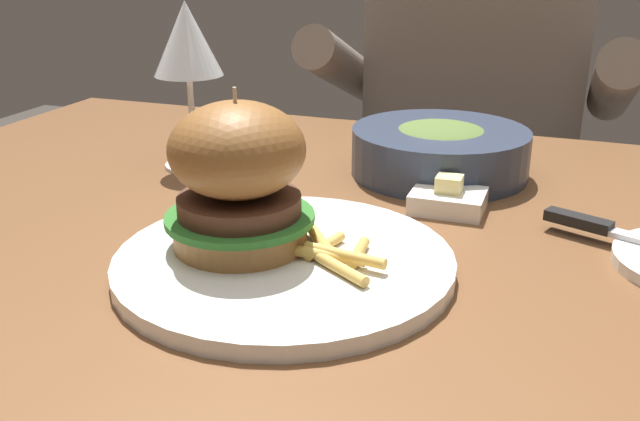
{
  "coord_description": "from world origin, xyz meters",
  "views": [
    {
      "loc": [
        0.14,
        -0.57,
        1.0
      ],
      "look_at": [
        -0.05,
        -0.06,
        0.78
      ],
      "focal_mm": 40.0,
      "sensor_mm": 36.0,
      "label": 1
    }
  ],
  "objects": [
    {
      "name": "wine_glass",
      "position": [
        -0.28,
        0.14,
        0.88
      ],
      "size": [
        0.08,
        0.08,
        0.19
      ],
      "color": "silver",
      "rests_on": "dining_table"
    },
    {
      "name": "butter_dish",
      "position": [
        0.03,
        0.1,
        0.75
      ],
      "size": [
        0.07,
        0.06,
        0.04
      ],
      "color": "white",
      "rests_on": "dining_table"
    },
    {
      "name": "diner_person",
      "position": [
        -0.03,
        0.7,
        0.56
      ],
      "size": [
        0.51,
        0.36,
        1.18
      ],
      "color": "#282833",
      "rests_on": "ground"
    },
    {
      "name": "soup_bowl",
      "position": [
        -0.0,
        0.21,
        0.77
      ],
      "size": [
        0.2,
        0.2,
        0.06
      ],
      "color": "#2D384C",
      "rests_on": "dining_table"
    },
    {
      "name": "burger_sandwich",
      "position": [
        -0.11,
        -0.08,
        0.81
      ],
      "size": [
        0.12,
        0.12,
        0.13
      ],
      "color": "#9E6B38",
      "rests_on": "main_plate"
    },
    {
      "name": "fries_pile",
      "position": [
        -0.03,
        -0.08,
        0.76
      ],
      "size": [
        0.09,
        0.09,
        0.01
      ],
      "color": "gold",
      "rests_on": "main_plate"
    },
    {
      "name": "main_plate",
      "position": [
        -0.07,
        -0.09,
        0.75
      ],
      "size": [
        0.28,
        0.28,
        0.01
      ],
      "primitive_type": "cylinder",
      "color": "white",
      "rests_on": "dining_table"
    },
    {
      "name": "dining_table",
      "position": [
        0.0,
        0.0,
        0.65
      ],
      "size": [
        1.26,
        0.84,
        0.74
      ],
      "color": "brown",
      "rests_on": "ground"
    }
  ]
}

